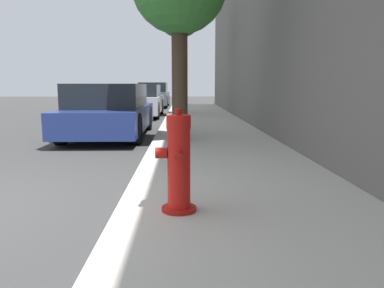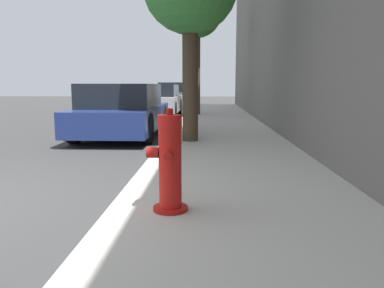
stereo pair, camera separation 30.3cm
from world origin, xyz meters
name	(u,v)px [view 1 (the left image)]	position (x,y,z in m)	size (l,w,h in m)	color
sidewalk_slab	(252,209)	(3.14, 0.00, 0.06)	(2.64, 40.00, 0.11)	#B7B2A8
fire_hydrant	(178,165)	(2.42, -0.19, 0.55)	(0.37, 0.39, 0.95)	#A91511
parked_car_near	(110,111)	(0.65, 5.78, 0.64)	(1.82, 4.37, 1.30)	navy
parked_car_mid	(139,101)	(0.67, 11.86, 0.64)	(1.82, 4.41, 1.30)	#B7B7BC
parked_car_far	(154,95)	(0.76, 18.60, 0.70)	(1.71, 4.33, 1.43)	#4C5156
street_tree_far	(180,14)	(2.35, 11.52, 3.98)	(1.86, 1.86, 4.85)	#423323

